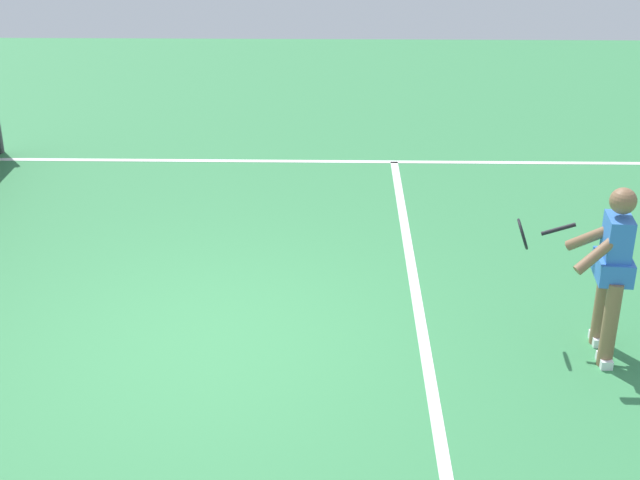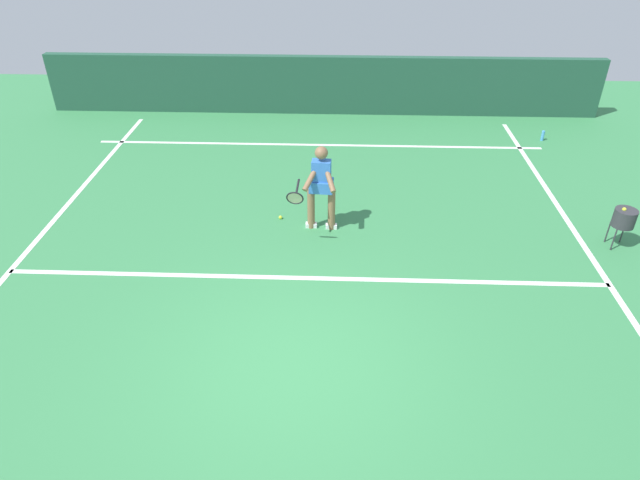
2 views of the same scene
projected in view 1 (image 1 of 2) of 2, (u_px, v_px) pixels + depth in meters
ground_plane at (218, 337)px, 8.08m from camera, size 24.94×24.94×0.00m
service_line_marking at (423, 339)px, 8.05m from camera, size 9.36×0.10×0.01m
sideline_right_marking at (259, 161)px, 12.33m from camera, size 0.10×17.19×0.01m
tennis_player at (609, 266)px, 7.49m from camera, size 0.82×0.92×1.55m
tennis_ball_near at (608, 308)px, 8.51m from camera, size 0.07×0.07×0.07m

